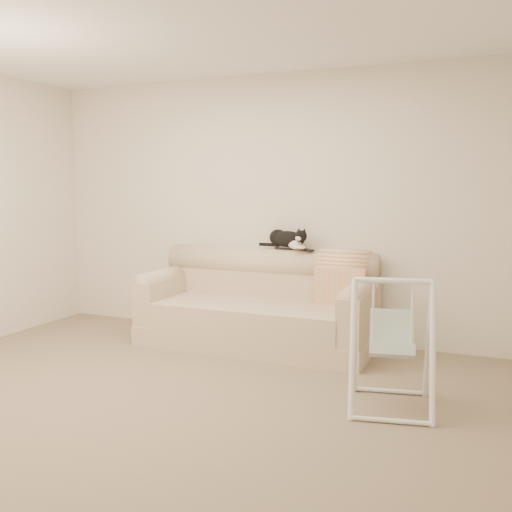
{
  "coord_description": "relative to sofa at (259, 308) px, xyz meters",
  "views": [
    {
      "loc": [
        2.07,
        -3.34,
        1.51
      ],
      "look_at": [
        0.11,
        1.27,
        0.9
      ],
      "focal_mm": 40.0,
      "sensor_mm": 36.0,
      "label": 1
    }
  ],
  "objects": [
    {
      "name": "remote_b",
      "position": [
        0.41,
        0.22,
        0.56
      ],
      "size": [
        0.16,
        0.15,
        0.02
      ],
      "color": "black",
      "rests_on": "sofa"
    },
    {
      "name": "room_shell",
      "position": [
        0.0,
        -1.62,
        1.18
      ],
      "size": [
        5.04,
        4.04,
        2.6
      ],
      "color": "beige",
      "rests_on": "ground"
    },
    {
      "name": "sofa",
      "position": [
        0.0,
        0.0,
        0.0
      ],
      "size": [
        2.2,
        0.93,
        0.9
      ],
      "color": "tan",
      "rests_on": "ground"
    },
    {
      "name": "ground_plane",
      "position": [
        0.0,
        -1.62,
        -0.35
      ],
      "size": [
        5.0,
        5.0,
        0.0
      ],
      "primitive_type": "plane",
      "color": "#7C674E",
      "rests_on": "ground"
    },
    {
      "name": "remote_a",
      "position": [
        0.16,
        0.25,
        0.56
      ],
      "size": [
        0.18,
        0.06,
        0.03
      ],
      "color": "black",
      "rests_on": "sofa"
    },
    {
      "name": "tuxedo_cat",
      "position": [
        0.19,
        0.26,
        0.65
      ],
      "size": [
        0.54,
        0.34,
        0.21
      ],
      "color": "black",
      "rests_on": "sofa"
    },
    {
      "name": "throw_blanket",
      "position": [
        0.77,
        0.23,
        0.37
      ],
      "size": [
        0.48,
        0.38,
        0.58
      ],
      "color": "#E28447",
      "rests_on": "sofa"
    },
    {
      "name": "baby_swing",
      "position": [
        1.45,
        -1.13,
        0.1
      ],
      "size": [
        0.65,
        0.68,
        0.91
      ],
      "color": "white",
      "rests_on": "ground"
    }
  ]
}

